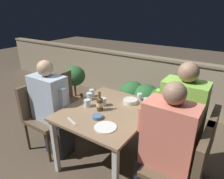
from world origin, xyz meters
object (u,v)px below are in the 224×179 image
object	(u,v)px
chair_right_far	(196,142)
chair_left_near	(42,110)
potted_plant	(75,83)
person_coral_top	(164,147)
chair_left_far	(65,98)
person_blue_shirt	(52,109)
beer_bottle	(100,103)
chair_right_near	(186,164)
person_green_blouse	(177,125)

from	to	relation	value
chair_right_far	chair_left_near	bearing A→B (deg)	-167.49
chair_right_far	potted_plant	world-z (taller)	chair_right_far
person_coral_top	chair_left_far	bearing A→B (deg)	166.94
person_blue_shirt	potted_plant	xyz separation A→B (m)	(-0.61, 1.03, -0.11)
chair_left_far	beer_bottle	xyz separation A→B (m)	(0.85, -0.28, 0.27)
chair_left_near	person_blue_shirt	world-z (taller)	person_blue_shirt
beer_bottle	chair_left_near	bearing A→B (deg)	-170.07
chair_right_near	person_green_blouse	distance (m)	0.44
chair_right_near	beer_bottle	size ratio (longest dim) A/B	3.98
person_blue_shirt	chair_left_far	distance (m)	0.48
chair_left_near	chair_right_near	bearing A→B (deg)	1.39
chair_left_near	chair_right_near	size ratio (longest dim) A/B	1.00
chair_right_near	person_green_blouse	world-z (taller)	person_green_blouse
person_blue_shirt	beer_bottle	bearing A→B (deg)	13.08
person_blue_shirt	chair_left_near	bearing A→B (deg)	180.00
chair_left_far	chair_right_far	xyz separation A→B (m)	(1.85, -0.02, 0.00)
chair_left_far	person_green_blouse	size ratio (longest dim) A/B	0.67
person_coral_top	person_green_blouse	size ratio (longest dim) A/B	0.94
chair_right_far	person_green_blouse	size ratio (longest dim) A/B	0.67
chair_left_far	potted_plant	xyz separation A→B (m)	(-0.39, 0.61, -0.04)
chair_right_near	person_green_blouse	xyz separation A→B (m)	(-0.20, 0.36, 0.13)
person_blue_shirt	potted_plant	world-z (taller)	person_blue_shirt
chair_right_near	person_coral_top	world-z (taller)	person_coral_top
chair_right_near	chair_right_far	world-z (taller)	same
chair_left_near	chair_left_far	world-z (taller)	same
person_coral_top	beer_bottle	distance (m)	0.81
chair_left_far	person_coral_top	world-z (taller)	person_coral_top
person_green_blouse	potted_plant	world-z (taller)	person_green_blouse
chair_left_far	chair_right_far	world-z (taller)	same
chair_left_near	person_green_blouse	world-z (taller)	person_green_blouse
beer_bottle	person_green_blouse	bearing A→B (deg)	18.18
person_blue_shirt	person_green_blouse	xyz separation A→B (m)	(1.43, 0.41, 0.06)
chair_left_near	beer_bottle	distance (m)	0.90
chair_right_near	chair_left_far	bearing A→B (deg)	168.35
chair_right_near	beer_bottle	xyz separation A→B (m)	(-1.00, 0.10, 0.27)
chair_right_far	potted_plant	distance (m)	2.33
chair_left_far	chair_right_far	bearing A→B (deg)	-0.53
chair_left_near	person_coral_top	size ratio (longest dim) A/B	0.71
person_blue_shirt	potted_plant	bearing A→B (deg)	120.49
person_coral_top	person_green_blouse	xyz separation A→B (m)	(0.01, 0.36, 0.04)
person_blue_shirt	person_green_blouse	distance (m)	1.49
chair_right_near	person_coral_top	bearing A→B (deg)	180.00
person_blue_shirt	chair_left_far	size ratio (longest dim) A/B	1.38
chair_left_near	person_coral_top	bearing A→B (deg)	1.57
chair_left_far	person_green_blouse	bearing A→B (deg)	-0.59
person_green_blouse	beer_bottle	xyz separation A→B (m)	(-0.80, -0.26, 0.13)
chair_right_far	chair_left_far	bearing A→B (deg)	179.47
chair_right_far	person_blue_shirt	bearing A→B (deg)	-165.96
person_coral_top	potted_plant	size ratio (longest dim) A/B	1.54
chair_left_far	chair_left_near	bearing A→B (deg)	-88.48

